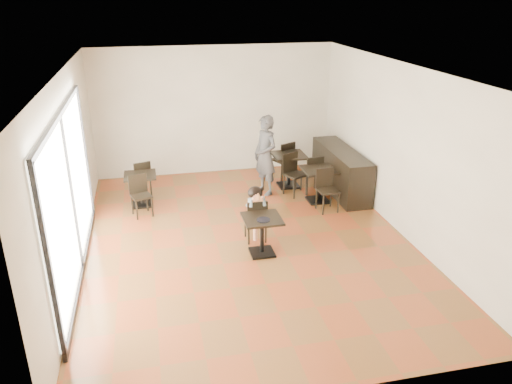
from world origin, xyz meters
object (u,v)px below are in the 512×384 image
object	(u,v)px
child	(255,214)
chair_left_b	(141,196)
cafe_table_mid	(318,185)
chair_mid_b	(328,191)
chair_mid_a	(311,174)
chair_back_b	(295,175)
child_chair	(255,219)
child_table	(262,236)
cafe_table_back	(289,170)
cafe_table_left	(141,190)
chair_left_a	(141,178)
adult_patron	(265,155)
chair_back_a	(283,160)

from	to	relation	value
child	chair_left_b	xyz separation A→B (m)	(-2.09, 1.59, -0.11)
cafe_table_mid	chair_mid_b	xyz separation A→B (m)	(0.02, -0.55, 0.08)
child	chair_mid_a	bearing A→B (deg)	49.28
chair_back_b	child	bearing A→B (deg)	-149.23
child	child_chair	bearing A→B (deg)	0.00
child_chair	cafe_table_mid	size ratio (longest dim) A/B	1.12
child_table	cafe_table_mid	bearing A→B (deg)	49.55
cafe_table_back	chair_mid_a	size ratio (longest dim) A/B	0.88
child	cafe_table_left	xyz separation A→B (m)	(-2.09, 2.14, -0.18)
child_chair	chair_mid_a	xyz separation A→B (m)	(1.79, 2.08, 0.03)
child_table	chair_back_b	bearing A→B (deg)	61.69
child	chair_left_a	world-z (taller)	child
cafe_table_mid	chair_mid_b	bearing A→B (deg)	-88.26
cafe_table_mid	chair_left_a	size ratio (longest dim) A/B	0.88
cafe_table_back	chair_back_b	distance (m)	0.56
child	chair_back_b	xyz separation A→B (m)	(1.38, 2.01, -0.05)
child	cafe_table_left	world-z (taller)	child
child_table	child	distance (m)	0.58
child_chair	child	bearing A→B (deg)	-0.00
adult_patron	cafe_table_mid	bearing A→B (deg)	30.49
adult_patron	chair_mid_b	distance (m)	1.72
chair_back_a	cafe_table_back	bearing A→B (deg)	65.23
child_chair	chair_back_b	world-z (taller)	chair_back_b
child_table	adult_patron	bearing A→B (deg)	75.47
cafe_table_back	chair_left_a	size ratio (longest dim) A/B	0.93
chair_back_b	chair_left_a	bearing A→B (deg)	144.03
cafe_table_back	chair_left_b	xyz separation A→B (m)	(-3.47, -0.96, 0.03)
child_chair	chair_mid_b	bearing A→B (deg)	-151.28
child_chair	cafe_table_back	distance (m)	2.91
child_chair	chair_left_a	world-z (taller)	chair_left_a
chair_back_a	cafe_table_left	bearing A→B (deg)	-9.24
chair_mid_b	chair_left_a	world-z (taller)	chair_mid_b
chair_mid_b	chair_left_a	size ratio (longest dim) A/B	1.06
child_chair	chair_back_b	size ratio (longest dim) A/B	0.88
chair_left_b	chair_mid_a	bearing A→B (deg)	-10.12
chair_left_a	chair_mid_b	bearing A→B (deg)	138.90
cafe_table_left	chair_back_a	size ratio (longest dim) A/B	0.74
cafe_table_mid	cafe_table_left	size ratio (longest dim) A/B	1.06
adult_patron	chair_left_a	xyz separation A→B (m)	(-2.82, 0.44, -0.49)
adult_patron	chair_mid_b	world-z (taller)	adult_patron
child_chair	chair_back_a	size ratio (longest dim) A/B	0.88
cafe_table_back	chair_mid_b	size ratio (longest dim) A/B	0.88
child_chair	child	size ratio (longest dim) A/B	0.79
child_table	chair_back_a	world-z (taller)	chair_back_a
cafe_table_left	child	bearing A→B (deg)	-45.74
chair_left_b	cafe_table_left	bearing A→B (deg)	72.71
child	cafe_table_back	world-z (taller)	child
adult_patron	cafe_table_left	bearing A→B (deg)	-112.46
child_chair	cafe_table_left	bearing A→B (deg)	-45.74
cafe_table_back	chair_mid_b	distance (m)	1.63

